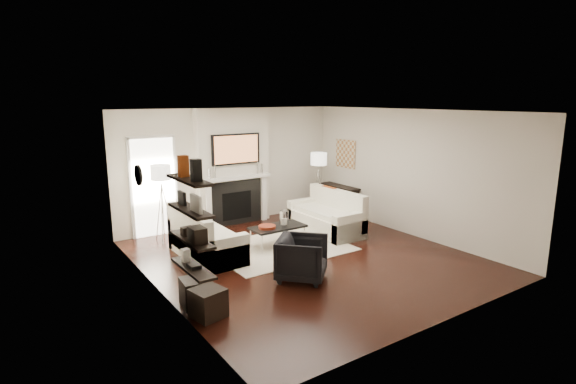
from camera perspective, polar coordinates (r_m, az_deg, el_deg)
room_envelope at (r=8.12m, az=2.38°, el=0.66°), size 6.00×6.00×6.00m
chimney_breast at (r=10.53m, az=-6.98°, el=3.19°), size 1.80×0.25×2.70m
fireplace_surround at (r=10.57m, az=-6.53°, el=-1.35°), size 1.30×0.02×1.04m
firebox at (r=10.58m, az=-6.51°, el=-1.73°), size 0.75×0.02×0.65m
mantel_pilaster_l at (r=10.23m, az=-10.02°, el=-1.73°), size 0.12×0.08×1.10m
mantel_pilaster_r at (r=10.88m, az=-3.10°, el=-0.75°), size 0.12×0.08×1.10m
mantel_shelf at (r=10.41m, az=-6.48°, el=1.81°), size 1.70×0.18×0.07m
tv_body at (r=10.33m, az=-6.63°, el=5.44°), size 1.20×0.06×0.70m
tv_screen at (r=10.30m, az=-6.55°, el=5.42°), size 1.10×0.00×0.62m
candlestick_l_tall at (r=10.14m, az=-9.28°, el=2.53°), size 0.04×0.04×0.30m
candlestick_l_short at (r=10.10m, az=-9.94°, el=2.29°), size 0.04×0.04×0.24m
candlestick_r_tall at (r=10.65m, az=-3.91°, el=3.10°), size 0.04×0.04×0.30m
candlestick_r_short at (r=10.72m, az=-3.30°, el=3.00°), size 0.04×0.04×0.24m
hallway_panel at (r=9.99m, az=-16.68°, el=0.54°), size 0.90×0.02×2.10m
door_trim_l at (r=9.84m, az=-19.30°, el=0.21°), size 0.06×0.06×2.16m
door_trim_r at (r=10.12m, az=-14.06°, el=0.83°), size 0.06×0.06×2.16m
door_trim_top at (r=9.82m, az=-17.02°, el=6.71°), size 1.02×0.06×0.06m
rug at (r=8.99m, az=-1.14°, el=-7.09°), size 2.60×2.00×0.01m
loveseat_left_base at (r=8.60m, az=-10.28°, el=-6.74°), size 0.85×1.80×0.42m
loveseat_left_back at (r=8.39m, az=-12.45°, el=-5.06°), size 0.18×1.80×0.80m
loveseat_left_arm_n at (r=7.88m, az=-7.87°, el=-7.73°), size 0.85×0.18×0.60m
loveseat_left_arm_s at (r=9.29m, az=-12.34°, el=-4.83°), size 0.85×0.18×0.60m
loveseat_left_cushion at (r=8.54m, az=-10.03°, el=-5.03°), size 0.63×1.44×0.10m
pillow_left_orange at (r=8.60m, az=-13.26°, el=-3.25°), size 0.10×0.42×0.42m
pillow_left_charcoal at (r=8.06m, az=-11.72°, el=-4.27°), size 0.10×0.40×0.40m
loveseat_right_base at (r=9.99m, az=4.76°, el=-3.94°), size 0.85×1.80×0.42m
loveseat_right_back at (r=10.11m, az=6.27°, el=-1.92°), size 0.18×1.80×0.80m
loveseat_right_arm_n at (r=9.37m, az=7.88°, el=-4.51°), size 0.85×0.18×0.60m
loveseat_right_arm_s at (r=10.58m, az=2.01°, el=-2.49°), size 0.85×0.18×0.60m
loveseat_right_cushion at (r=9.89m, az=4.56°, el=-2.54°), size 0.63×1.44×0.10m
pillow_right_orange at (r=10.29m, az=5.21°, el=-0.49°), size 0.10×0.42×0.42m
pillow_right_charcoal at (r=9.85m, az=7.42°, el=-1.17°), size 0.10×0.40×0.40m
coffee_table at (r=8.98m, az=-1.31°, el=-4.48°), size 1.10×0.55×0.04m
coffee_leg_nw at (r=8.61m, az=-3.32°, el=-6.68°), size 0.02×0.02×0.38m
coffee_leg_ne at (r=9.14m, az=2.10°, el=-5.56°), size 0.02×0.02×0.38m
coffee_leg_sw at (r=8.97m, az=-4.77°, el=-5.93°), size 0.02×0.02×0.38m
coffee_leg_se at (r=9.48m, az=0.52°, el=-4.90°), size 0.02×0.02×0.38m
hurricane_glass at (r=9.01m, az=-0.51°, el=-3.35°), size 0.18×0.18×0.31m
hurricane_candle at (r=9.03m, az=-0.51°, el=-3.75°), size 0.09×0.09×0.13m
copper_bowl at (r=8.84m, az=-2.68°, el=-4.45°), size 0.34×0.34×0.06m
armchair at (r=7.41m, az=1.79°, el=-8.13°), size 1.05×1.05×0.79m
lamp_left_post at (r=9.61m, az=-15.59°, el=-2.59°), size 0.02×0.02×1.20m
lamp_left_shade at (r=9.44m, az=-15.87°, el=2.42°), size 0.40×0.40×0.30m
lamp_left_leg_a at (r=9.64m, az=-14.97°, el=-2.50°), size 0.25×0.02×1.23m
lamp_left_leg_b at (r=9.68m, az=-16.08°, el=-2.51°), size 0.14×0.22×1.23m
lamp_left_leg_c at (r=9.50m, az=-15.71°, el=-2.75°), size 0.14×0.22×1.23m
lamp_right_post at (r=11.25m, az=3.87°, el=-0.07°), size 0.02×0.02×1.20m
lamp_right_shade at (r=11.11m, az=3.93°, el=4.22°), size 0.40×0.40×0.30m
lamp_right_leg_a at (r=11.32m, az=4.30°, el=-0.00°), size 0.25×0.02×1.23m
lamp_right_leg_b at (r=11.29m, az=3.35°, el=-0.02°), size 0.14×0.22×1.23m
lamp_right_leg_c at (r=11.15m, az=3.94°, el=-0.19°), size 0.14×0.22×1.23m
console_top at (r=11.40m, az=6.54°, el=0.71°), size 0.35×1.20×0.04m
console_leg_n at (r=11.08m, az=8.35°, el=-1.66°), size 0.30×0.04×0.71m
console_leg_s at (r=11.89m, az=4.78°, el=-0.64°), size 0.30×0.04×0.71m
wall_art at (r=11.36m, az=7.33°, el=4.83°), size 0.03×0.70×0.70m
shelf_bottom at (r=6.21m, az=-11.96°, el=-9.44°), size 0.25×1.00×0.03m
shelf_lower at (r=6.08m, az=-12.12°, el=-5.93°), size 0.25×1.00×0.04m
shelf_upper at (r=5.97m, az=-12.29°, el=-2.27°), size 0.25×1.00×0.04m
shelf_top at (r=5.89m, az=-12.46°, el=1.51°), size 0.25×1.00×0.04m
decor_magfile_a at (r=5.64m, az=-11.60°, el=2.71°), size 0.12×0.10×0.28m
decor_magfile_b at (r=6.02m, az=-13.14°, el=3.22°), size 0.12×0.10×0.28m
decor_frame_a at (r=5.76m, az=-11.61°, el=-1.45°), size 0.04×0.30×0.22m
decor_frame_b at (r=6.21m, az=-13.33°, el=-0.76°), size 0.04×0.22×0.18m
decor_wine_rack at (r=5.87m, az=-11.44°, el=-5.34°), size 0.18×0.25×0.20m
decor_box_small at (r=6.19m, az=-12.69°, el=-4.87°), size 0.15×0.12×0.12m
decor_books at (r=6.17m, az=-11.88°, el=-9.16°), size 0.14×0.20×0.05m
decor_box_tall at (r=6.40m, az=-12.87°, el=-7.83°), size 0.10×0.10×0.18m
clock_rim at (r=7.66m, az=-18.48°, el=2.03°), size 0.04×0.34×0.34m
clock_face at (r=7.67m, az=-18.30°, el=2.05°), size 0.01×0.29×0.29m
ottoman_near at (r=6.72m, az=-11.61°, el=-12.34°), size 0.44×0.44×0.40m
ottoman_far at (r=6.37m, az=-10.11°, el=-13.69°), size 0.47×0.47×0.40m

